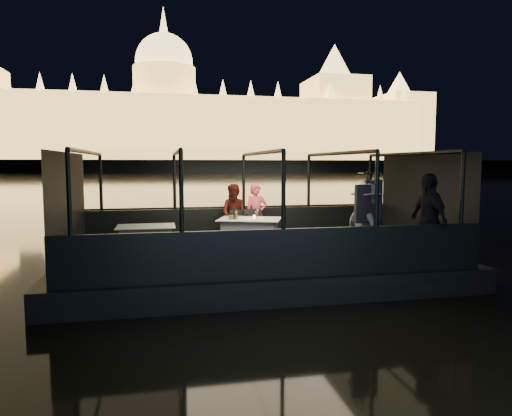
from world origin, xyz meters
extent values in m
plane|color=black|center=(0.00, 80.00, 0.00)|extent=(500.00, 500.00, 0.00)
cube|color=black|center=(0.00, 0.00, 0.00)|extent=(8.60, 4.40, 1.00)
cube|color=black|center=(0.00, 0.00, 0.48)|extent=(8.00, 4.00, 0.04)
cube|color=black|center=(0.00, 2.00, 0.95)|extent=(8.00, 0.08, 0.90)
cube|color=black|center=(0.00, -2.00, 0.95)|extent=(8.00, 0.08, 0.90)
cube|color=#423D33|center=(0.00, 210.00, 1.00)|extent=(400.00, 140.00, 6.00)
cube|color=white|center=(-0.08, 0.74, 0.89)|extent=(1.72, 1.48, 0.77)
cube|color=white|center=(-2.49, 0.57, 0.89)|extent=(1.29, 0.93, 0.68)
cube|color=black|center=(-0.24, 1.41, 0.95)|extent=(0.45, 0.45, 0.89)
cube|color=black|center=(0.13, 1.25, 0.95)|extent=(0.47, 0.47, 0.92)
imported|color=#F15767|center=(0.26, 1.60, 1.25)|extent=(0.57, 0.39, 1.55)
imported|color=#451613|center=(-0.30, 1.59, 1.25)|extent=(0.92, 0.84, 1.56)
imported|color=white|center=(1.87, -1.43, 1.35)|extent=(0.85, 1.21, 1.70)
imported|color=black|center=(3.10, -1.66, 1.35)|extent=(0.48, 1.12, 1.89)
cylinder|color=#14371C|center=(-0.46, 0.65, 1.42)|extent=(0.08, 0.08, 0.28)
cylinder|color=olive|center=(-0.48, 0.76, 1.31)|extent=(0.29, 0.29, 0.09)
cylinder|color=yellow|center=(0.04, 0.81, 1.31)|extent=(0.06, 0.06, 0.08)
cylinder|color=white|center=(0.33, 0.57, 1.27)|extent=(0.25, 0.25, 0.01)
cylinder|color=silver|center=(-0.44, 0.96, 1.27)|extent=(0.33, 0.33, 0.02)
camera|label=1|loc=(-2.14, -9.84, 2.56)|focal=32.00mm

